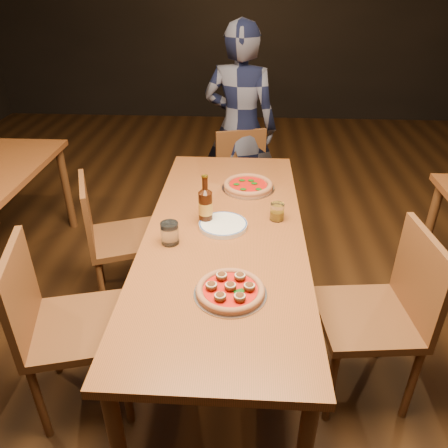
# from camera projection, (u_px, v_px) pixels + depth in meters

# --- Properties ---
(ground) EXTENTS (9.00, 9.00, 0.00)m
(ground) POSITION_uv_depth(u_px,v_px,m) (224.00, 339.00, 2.60)
(ground) COLOR black
(table_main) EXTENTS (0.80, 2.00, 0.75)m
(table_main) POSITION_uv_depth(u_px,v_px,m) (225.00, 243.00, 2.25)
(table_main) COLOR brown
(table_main) RESTS_ON ground
(chair_main_nw) EXTENTS (0.54, 0.54, 0.95)m
(chair_main_nw) POSITION_uv_depth(u_px,v_px,m) (78.00, 326.00, 2.02)
(chair_main_nw) COLOR brown
(chair_main_nw) RESTS_ON ground
(chair_main_sw) EXTENTS (0.53, 0.53, 0.89)m
(chair_main_sw) POSITION_uv_depth(u_px,v_px,m) (124.00, 238.00, 2.73)
(chair_main_sw) COLOR brown
(chair_main_sw) RESTS_ON ground
(chair_main_e) EXTENTS (0.49, 0.49, 0.96)m
(chair_main_e) POSITION_uv_depth(u_px,v_px,m) (367.00, 316.00, 2.07)
(chair_main_e) COLOR brown
(chair_main_e) RESTS_ON ground
(chair_end) EXTENTS (0.50, 0.50, 0.86)m
(chair_end) POSITION_uv_depth(u_px,v_px,m) (246.00, 187.00, 3.40)
(chair_end) COLOR brown
(chair_end) RESTS_ON ground
(pizza_meatball) EXTENTS (0.30, 0.30, 0.06)m
(pizza_meatball) POSITION_uv_depth(u_px,v_px,m) (230.00, 290.00, 1.78)
(pizza_meatball) COLOR #B7B7BF
(pizza_meatball) RESTS_ON table_main
(pizza_margherita) EXTENTS (0.32, 0.32, 0.04)m
(pizza_margherita) POSITION_uv_depth(u_px,v_px,m) (248.00, 186.00, 2.63)
(pizza_margherita) COLOR #B7B7BF
(pizza_margherita) RESTS_ON table_main
(plate_stack) EXTENTS (0.25, 0.25, 0.02)m
(plate_stack) POSITION_uv_depth(u_px,v_px,m) (223.00, 225.00, 2.24)
(plate_stack) COLOR white
(plate_stack) RESTS_ON table_main
(beer_bottle) EXTENTS (0.07, 0.07, 0.26)m
(beer_bottle) POSITION_uv_depth(u_px,v_px,m) (205.00, 207.00, 2.24)
(beer_bottle) COLOR black
(beer_bottle) RESTS_ON table_main
(water_glass) EXTENTS (0.09, 0.09, 0.11)m
(water_glass) POSITION_uv_depth(u_px,v_px,m) (170.00, 233.00, 2.09)
(water_glass) COLOR white
(water_glass) RESTS_ON table_main
(amber_glass) EXTENTS (0.07, 0.07, 0.09)m
(amber_glass) POSITION_uv_depth(u_px,v_px,m) (277.00, 212.00, 2.29)
(amber_glass) COLOR #976A11
(amber_glass) RESTS_ON table_main
(diner) EXTENTS (0.66, 0.51, 1.61)m
(diner) POSITION_uv_depth(u_px,v_px,m) (240.00, 128.00, 3.47)
(diner) COLOR black
(diner) RESTS_ON ground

